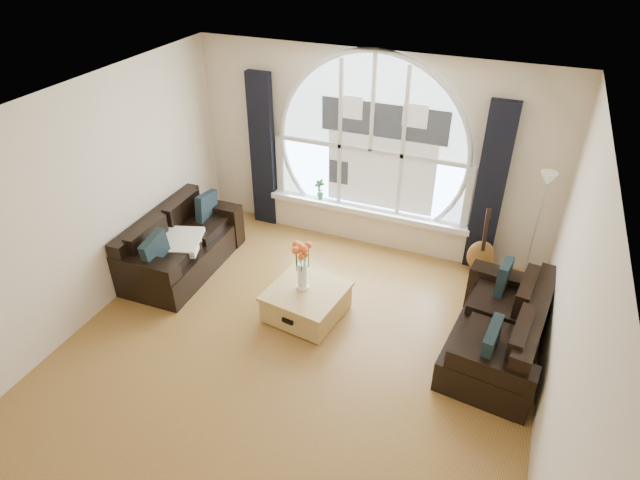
% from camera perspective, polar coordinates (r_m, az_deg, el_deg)
% --- Properties ---
extents(ground, '(5.00, 5.50, 0.01)m').
position_cam_1_polar(ground, '(5.96, -3.35, -12.94)').
color(ground, brown).
rests_on(ground, ground).
extents(ceiling, '(5.00, 5.50, 0.01)m').
position_cam_1_polar(ceiling, '(4.45, -4.47, 12.15)').
color(ceiling, silver).
rests_on(ceiling, ground).
extents(wall_back, '(5.00, 0.01, 2.70)m').
position_cam_1_polar(wall_back, '(7.34, 5.52, 9.25)').
color(wall_back, beige).
rests_on(wall_back, ground).
extents(wall_left, '(0.01, 5.50, 2.70)m').
position_cam_1_polar(wall_left, '(6.44, -24.38, 2.76)').
color(wall_left, beige).
rests_on(wall_left, ground).
extents(wall_right, '(0.01, 5.50, 2.70)m').
position_cam_1_polar(wall_right, '(4.76, 24.82, -8.55)').
color(wall_right, beige).
rests_on(wall_right, ground).
extents(attic_slope, '(0.92, 5.50, 0.72)m').
position_cam_1_polar(attic_slope, '(4.19, 23.94, 2.65)').
color(attic_slope, silver).
rests_on(attic_slope, ground).
extents(arched_window, '(2.60, 0.06, 2.15)m').
position_cam_1_polar(arched_window, '(7.21, 5.56, 11.17)').
color(arched_window, silver).
rests_on(arched_window, wall_back).
extents(window_sill, '(2.90, 0.22, 0.08)m').
position_cam_1_polar(window_sill, '(7.63, 4.96, 3.18)').
color(window_sill, white).
rests_on(window_sill, wall_back).
extents(window_frame, '(2.76, 0.08, 2.15)m').
position_cam_1_polar(window_frame, '(7.18, 5.49, 11.09)').
color(window_frame, white).
rests_on(window_frame, wall_back).
extents(neighbor_house, '(1.70, 0.02, 1.50)m').
position_cam_1_polar(neighbor_house, '(7.20, 6.63, 10.02)').
color(neighbor_house, silver).
rests_on(neighbor_house, wall_back).
extents(curtain_left, '(0.35, 0.12, 2.30)m').
position_cam_1_polar(curtain_left, '(7.88, -6.14, 9.33)').
color(curtain_left, black).
rests_on(curtain_left, ground).
extents(curtain_right, '(0.35, 0.12, 2.30)m').
position_cam_1_polar(curtain_right, '(7.08, 17.62, 5.07)').
color(curtain_right, black).
rests_on(curtain_right, ground).
extents(sofa_left, '(0.91, 1.77, 0.78)m').
position_cam_1_polar(sofa_left, '(7.32, -14.48, -0.22)').
color(sofa_left, black).
rests_on(sofa_left, ground).
extents(sofa_right, '(1.04, 1.78, 0.75)m').
position_cam_1_polar(sofa_right, '(6.09, 18.49, -8.59)').
color(sofa_right, black).
rests_on(sofa_right, ground).
extents(coffee_chest, '(0.95, 0.95, 0.41)m').
position_cam_1_polar(coffee_chest, '(6.40, -1.44, -6.50)').
color(coffee_chest, tan).
rests_on(coffee_chest, ground).
extents(throw_blanket, '(0.69, 0.69, 0.10)m').
position_cam_1_polar(throw_blanket, '(7.15, -14.76, -0.17)').
color(throw_blanket, silver).
rests_on(throw_blanket, sofa_left).
extents(vase_flowers, '(0.24, 0.24, 0.70)m').
position_cam_1_polar(vase_flowers, '(6.10, -1.92, -2.22)').
color(vase_flowers, white).
rests_on(vase_flowers, coffee_chest).
extents(floor_lamp, '(0.24, 0.24, 1.60)m').
position_cam_1_polar(floor_lamp, '(7.06, 21.88, 0.81)').
color(floor_lamp, '#B2B2B2').
rests_on(floor_lamp, ground).
extents(guitar, '(0.41, 0.33, 1.06)m').
position_cam_1_polar(guitar, '(7.18, 17.02, -0.11)').
color(guitar, brown).
rests_on(guitar, ground).
extents(potted_plant, '(0.19, 0.16, 0.30)m').
position_cam_1_polar(potted_plant, '(7.74, -0.03, 5.41)').
color(potted_plant, '#1E6023').
rests_on(potted_plant, window_sill).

